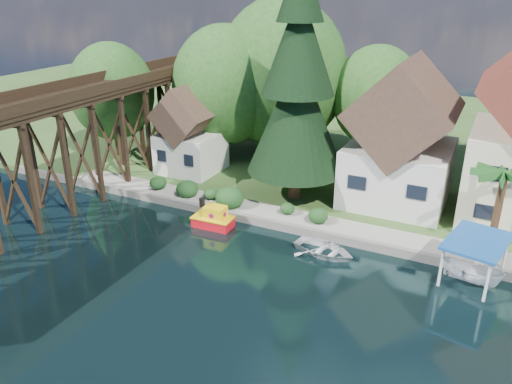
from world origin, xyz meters
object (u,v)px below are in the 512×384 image
conifer (298,86)px  boat_white_a (324,248)px  boat_canopy (473,264)px  house_left (401,143)px  palm_tree (504,177)px  shed (191,135)px  trestle_bridge (67,138)px  tugboat (214,219)px

conifer → boat_white_a: size_ratio=4.47×
boat_canopy → conifer: bearing=155.7°
house_left → palm_tree: house_left is taller
house_left → palm_tree: size_ratio=2.01×
house_left → shed: (-18.00, -1.50, -1.31)m
palm_tree → boat_white_a: size_ratio=1.34×
trestle_bridge → boat_canopy: size_ratio=8.97×
tugboat → boat_canopy: size_ratio=0.61×
boat_white_a → boat_canopy: bearing=-75.4°
shed → boat_canopy: bearing=-17.6°
boat_canopy → palm_tree: bearing=79.3°
shed → palm_tree: (25.22, -3.43, 1.47)m
conifer → tugboat: bearing=-118.4°
trestle_bridge → boat_white_a: (20.60, 0.93, -4.92)m
house_left → shed: 18.11m
conifer → boat_white_a: (4.91, -6.84, -8.92)m
shed → house_left: bearing=4.8°
boat_white_a → tugboat: bearing=98.8°
tugboat → conifer: bearing=61.6°
shed → conifer: 12.13m
palm_tree → boat_white_a: palm_tree is taller
palm_tree → boat_white_a: (-9.62, -4.97, -4.87)m
shed → boat_white_a: shed is taller
conifer → palm_tree: conifer is taller
shed → tugboat: bearing=-48.8°
trestle_bridge → tugboat: (12.13, 1.18, -4.71)m
palm_tree → boat_canopy: 5.99m
palm_tree → conifer: bearing=172.7°
shed → conifer: bearing=-8.3°
house_left → boat_white_a: (-2.40, -9.90, -4.71)m
boat_canopy → tugboat: bearing=-178.7°
trestle_bridge → boat_white_a: bearing=2.6°
house_left → conifer: conifer is taller
house_left → conifer: 8.97m
house_left → tugboat: (-10.87, -9.65, -4.50)m
tugboat → boat_white_a: bearing=-1.7°
trestle_bridge → palm_tree: (30.22, 5.90, -0.06)m
shed → boat_canopy: size_ratio=1.59×
shed → conifer: conifer is taller
shed → conifer: size_ratio=0.43×
boat_white_a → boat_canopy: boat_canopy is taller
shed → conifer: (10.69, -1.55, 5.52)m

